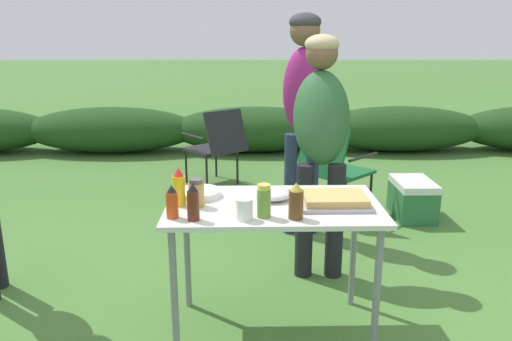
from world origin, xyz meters
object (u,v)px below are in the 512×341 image
paper_cup_stack (244,209)px  standing_person_in_red_jacket (303,97)px  relish_jar (264,201)px  folding_table (273,218)px  mixing_bowl (272,193)px  spice_jar (196,193)px  food_tray (335,200)px  cooler_box (413,199)px  standing_person_in_navy_coat (321,129)px  hot_sauce_bottle (172,202)px  mustard_bottle (179,188)px  plate_stack (199,193)px  camp_chair_near_hedge (217,144)px  camp_chair_green_behind_table (334,165)px  beer_bottle (296,202)px  bbq_sauce_bottle (193,203)px

paper_cup_stack → standing_person_in_red_jacket: 1.73m
paper_cup_stack → relish_jar: 0.10m
folding_table → mixing_bowl: mixing_bowl is taller
spice_jar → standing_person_in_red_jacket: 1.63m
food_tray → cooler_box: 2.14m
paper_cup_stack → standing_person_in_navy_coat: standing_person_in_navy_coat is taller
folding_table → mixing_bowl: (-0.00, 0.08, 0.11)m
mixing_bowl → cooler_box: mixing_bowl is taller
relish_jar → hot_sauce_bottle: same height
mixing_bowl → mustard_bottle: mustard_bottle is taller
relish_jar → hot_sauce_bottle: bearing=-179.5°
food_tray → hot_sauce_bottle: bearing=-168.3°
food_tray → plate_stack: 0.72m
folding_table → camp_chair_near_hedge: size_ratio=1.32×
camp_chair_green_behind_table → cooler_box: size_ratio=1.73×
paper_cup_stack → mustard_bottle: mustard_bottle is taller
beer_bottle → standing_person_in_navy_coat: (0.26, 0.98, 0.16)m
spice_jar → standing_person_in_red_jacket: size_ratio=0.08×
beer_bottle → folding_table: bearing=113.2°
paper_cup_stack → camp_chair_near_hedge: bearing=95.8°
beer_bottle → standing_person_in_red_jacket: standing_person_in_red_jacket is taller
standing_person_in_navy_coat → bbq_sauce_bottle: bearing=-123.9°
camp_chair_green_behind_table → cooler_box: (0.70, -0.07, -0.30)m
camp_chair_green_behind_table → cooler_box: 0.77m
folding_table → relish_jar: 0.25m
mixing_bowl → spice_jar: 0.41m
food_tray → cooler_box: (1.03, 1.78, -0.60)m
standing_person_in_navy_coat → beer_bottle: bearing=-101.9°
hot_sauce_bottle → spice_jar: size_ratio=1.12×
hot_sauce_bottle → beer_bottle: bearing=-2.2°
mustard_bottle → camp_chair_near_hedge: (0.03, 2.75, -0.37)m
camp_chair_near_hedge → cooler_box: bearing=-67.2°
folding_table → standing_person_in_red_jacket: standing_person_in_red_jacket is taller
food_tray → camp_chair_green_behind_table: 1.90m
folding_table → paper_cup_stack: size_ratio=10.70×
hot_sauce_bottle → cooler_box: bearing=46.7°
plate_stack → paper_cup_stack: bearing=-55.1°
mixing_bowl → mustard_bottle: size_ratio=1.02×
folding_table → standing_person_in_red_jacket: 1.51m
mixing_bowl → camp_chair_near_hedge: size_ratio=0.24×
plate_stack → hot_sauce_bottle: 0.34m
mustard_bottle → cooler_box: (1.82, 1.76, -0.66)m
hot_sauce_bottle → beer_bottle: size_ratio=0.91×
folding_table → camp_chair_green_behind_table: camp_chair_green_behind_table is taller
mixing_bowl → relish_jar: bearing=-101.5°
spice_jar → standing_person_in_navy_coat: standing_person_in_navy_coat is taller
plate_stack → beer_bottle: (0.49, -0.34, 0.07)m
bbq_sauce_bottle → hot_sauce_bottle: bbq_sauce_bottle is taller
mustard_bottle → beer_bottle: size_ratio=1.11×
beer_bottle → camp_chair_near_hedge: size_ratio=0.21×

